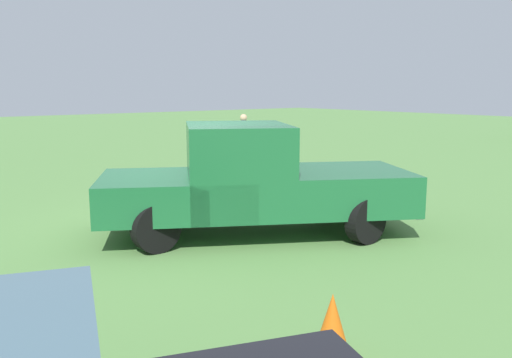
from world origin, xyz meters
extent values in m
plane|color=#5B8C47|center=(0.00, 0.00, 0.00)|extent=(80.00, 80.00, 0.00)
cylinder|color=black|center=(2.42, -1.03, 0.36)|extent=(0.73, 0.22, 0.73)
cylinder|color=black|center=(1.61, -2.42, 0.36)|extent=(0.73, 0.22, 0.73)
cylinder|color=black|center=(-0.29, 0.55, 0.36)|extent=(0.73, 0.22, 0.73)
cylinder|color=black|center=(-1.10, -0.84, 0.36)|extent=(0.73, 0.22, 0.73)
cube|color=#1E6638|center=(1.93, -1.68, 0.70)|extent=(2.66, 2.64, 0.64)
cube|color=#1E6638|center=(0.40, -0.79, 1.08)|extent=(2.32, 2.44, 1.40)
cube|color=slate|center=(0.40, -0.79, 1.52)|extent=(2.04, 2.19, 0.48)
cube|color=#1E6638|center=(-0.44, -0.29, 0.68)|extent=(3.00, 2.84, 0.60)
cube|color=silver|center=(2.73, -2.14, 0.44)|extent=(1.03, 1.64, 0.16)
cylinder|color=#7A6B51|center=(4.76, 4.77, 0.39)|extent=(0.14, 0.14, 0.77)
cylinder|color=#7A6B51|center=(4.89, 4.92, 0.39)|extent=(0.14, 0.14, 0.77)
cylinder|color=#284C93|center=(4.83, 4.84, 1.06)|extent=(0.45, 0.45, 0.58)
sphere|color=#D8AD84|center=(4.83, 4.84, 1.50)|extent=(0.21, 0.21, 0.21)
cone|color=orange|center=(-1.31, -4.49, 0.28)|extent=(0.32, 0.32, 0.55)
camera|label=1|loc=(-4.66, -7.58, 2.34)|focal=37.73mm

